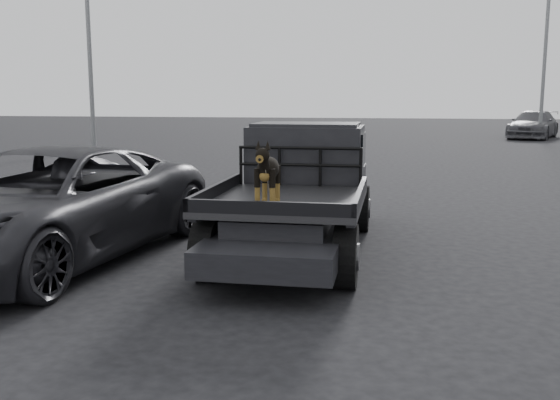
% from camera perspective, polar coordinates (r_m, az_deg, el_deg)
% --- Properties ---
extents(ground, '(120.00, 120.00, 0.00)m').
position_cam_1_polar(ground, '(6.71, 0.76, -9.72)').
color(ground, black).
rests_on(ground, ground).
extents(flatbed_ute, '(2.00, 5.40, 0.92)m').
position_cam_1_polar(flatbed_ute, '(8.98, 1.60, -1.76)').
color(flatbed_ute, black).
rests_on(flatbed_ute, ground).
extents(ute_cab, '(1.72, 1.30, 0.88)m').
position_cam_1_polar(ute_cab, '(9.79, 2.48, 4.49)').
color(ute_cab, black).
rests_on(ute_cab, flatbed_ute).
extents(headache_rack, '(1.80, 0.08, 0.55)m').
position_cam_1_polar(headache_rack, '(9.06, 1.82, 3.05)').
color(headache_rack, black).
rests_on(headache_rack, flatbed_ute).
extents(dog, '(0.32, 0.60, 0.74)m').
position_cam_1_polar(dog, '(7.47, -1.12, 2.42)').
color(dog, black).
rests_on(dog, flatbed_ute).
extents(parked_suv, '(3.17, 5.75, 1.52)m').
position_cam_1_polar(parked_suv, '(8.96, -20.59, -0.42)').
color(parked_suv, '#2B2B30').
rests_on(parked_suv, ground).
extents(distant_car_b, '(3.72, 5.42, 1.46)m').
position_cam_1_polar(distant_car_b, '(36.19, 22.14, 6.41)').
color(distant_car_b, '#4B4B50').
rests_on(distant_car_b, ground).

